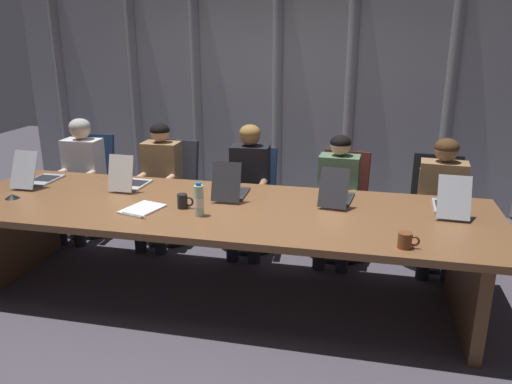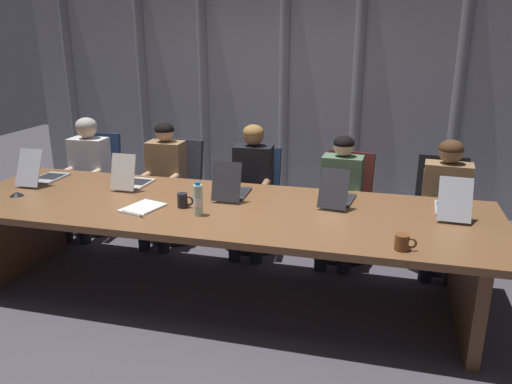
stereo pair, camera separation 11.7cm
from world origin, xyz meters
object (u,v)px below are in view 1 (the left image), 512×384
at_px(office_chair_center, 251,209).
at_px(laptop_right_mid, 337,195).
at_px(office_chair_right_end, 433,222).
at_px(coffee_mug_near, 183,201).
at_px(office_chair_left_end, 90,195).
at_px(person_right_end, 442,196).
at_px(person_left_end, 80,170).
at_px(laptop_center, 231,190).
at_px(conference_mic_left_side, 12,196).
at_px(laptop_left_mid, 130,181).
at_px(laptop_left_end, 38,177).
at_px(person_center, 249,182).
at_px(spiral_notepad, 142,209).
at_px(person_right_mid, 337,191).
at_px(laptop_right_end, 450,204).
at_px(office_chair_right_mid, 340,216).
at_px(office_chair_left_mid, 172,202).
at_px(coffee_mug_far, 406,240).
at_px(person_left_mid, 159,178).
at_px(water_bottle_primary, 199,201).

bearing_deg(office_chair_center, laptop_right_mid, 48.46).
relative_size(office_chair_right_end, coffee_mug_near, 7.44).
xyz_separation_m(office_chair_left_end, office_chair_right_end, (3.41, -0.00, -0.01)).
relative_size(laptop_right_mid, office_chair_center, 0.50).
relative_size(laptop_right_mid, person_right_end, 0.40).
bearing_deg(office_chair_left_end, coffee_mug_near, 48.44).
bearing_deg(person_left_end, laptop_center, 67.04).
bearing_deg(conference_mic_left_side, laptop_left_mid, 30.91).
distance_m(laptop_left_end, person_center, 1.84).
bearing_deg(laptop_right_mid, person_right_end, -46.87).
relative_size(office_chair_left_end, person_left_end, 0.83).
bearing_deg(coffee_mug_near, office_chair_right_end, 31.32).
height_order(office_chair_right_end, spiral_notepad, office_chair_right_end).
relative_size(laptop_center, person_right_mid, 0.37).
relative_size(laptop_right_end, office_chair_right_mid, 0.52).
distance_m(laptop_center, office_chair_right_end, 1.90).
distance_m(laptop_center, coffee_mug_near, 0.43).
height_order(laptop_right_end, person_right_mid, person_right_mid).
distance_m(laptop_left_end, person_left_end, 0.70).
distance_m(laptop_left_end, person_right_end, 3.47).
bearing_deg(laptop_left_mid, office_chair_left_mid, -0.54).
bearing_deg(laptop_right_mid, person_center, 60.01).
relative_size(person_right_end, coffee_mug_near, 9.04).
bearing_deg(laptop_left_mid, spiral_notepad, -143.58).
relative_size(laptop_right_end, person_left_end, 0.41).
xyz_separation_m(laptop_right_end, coffee_mug_near, (-1.91, -0.35, -0.00)).
height_order(laptop_left_mid, office_chair_right_end, laptop_left_mid).
distance_m(person_right_mid, coffee_mug_far, 1.48).
xyz_separation_m(office_chair_center, office_chair_right_mid, (0.86, -0.00, 0.00)).
relative_size(laptop_right_mid, office_chair_left_end, 0.47).
xyz_separation_m(office_chair_right_end, person_right_end, (0.03, -0.16, 0.30)).
distance_m(laptop_right_end, person_left_mid, 2.63).
bearing_deg(person_center, laptop_left_end, -71.71).
bearing_deg(water_bottle_primary, laptop_center, 77.39).
xyz_separation_m(laptop_left_end, water_bottle_primary, (1.62, -0.46, 0.05)).
height_order(laptop_left_end, office_chair_left_end, laptop_left_end).
height_order(laptop_left_mid, coffee_mug_near, laptop_left_mid).
bearing_deg(laptop_right_mid, person_left_end, 82.94).
distance_m(person_right_end, coffee_mug_far, 1.46).
relative_size(person_center, water_bottle_primary, 4.84).
xyz_separation_m(laptop_right_mid, person_center, (-0.84, 0.63, -0.13)).
bearing_deg(coffee_mug_far, water_bottle_primary, 169.44).
bearing_deg(coffee_mug_near, laptop_center, 50.73).
relative_size(office_chair_left_mid, coffee_mug_near, 7.64).
xyz_separation_m(office_chair_left_mid, office_chair_center, (0.82, -0.00, -0.01)).
relative_size(laptop_right_mid, office_chair_right_end, 0.49).
xyz_separation_m(laptop_right_mid, office_chair_right_end, (0.83, 0.79, -0.45)).
relative_size(office_chair_right_mid, coffee_mug_near, 7.40).
distance_m(water_bottle_primary, coffee_mug_near, 0.22).
bearing_deg(conference_mic_left_side, office_chair_center, 37.52).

